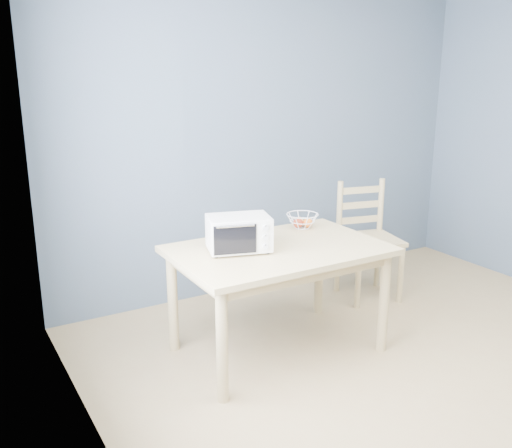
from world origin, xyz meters
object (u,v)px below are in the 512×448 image
toaster_oven (236,233)px  fruit_basket (302,221)px  dining_table (279,262)px  dining_chair (367,241)px

toaster_oven → fruit_basket: bearing=35.8°
dining_table → toaster_oven: size_ratio=3.06×
toaster_oven → fruit_basket: (0.68, 0.24, -0.07)m
dining_table → fruit_basket: 0.53m
toaster_oven → dining_chair: toaster_oven is taller
toaster_oven → dining_chair: size_ratio=0.47×
dining_table → dining_chair: dining_chair is taller
fruit_basket → dining_chair: size_ratio=0.30×
dining_table → toaster_oven: 0.37m
fruit_basket → dining_table: bearing=-142.5°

